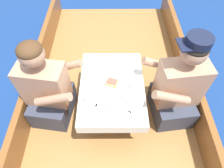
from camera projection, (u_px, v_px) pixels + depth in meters
ground_plane at (112, 115)px, 2.43m from camera, size 60.00×60.00×0.00m
boat_deck at (112, 109)px, 2.32m from camera, size 1.77×3.67×0.28m
gunwale_port at (30, 95)px, 2.08m from camera, size 0.06×3.67×0.31m
gunwale_starboard at (193, 94)px, 2.09m from camera, size 0.06×3.67×0.31m
cockpit_table at (112, 88)px, 1.86m from camera, size 0.59×0.84×0.42m
person_port at (48, 91)px, 1.84m from camera, size 0.56×0.50×0.94m
person_starboard at (177, 89)px, 1.82m from camera, size 0.56×0.49×1.00m
plate_sandwich at (112, 84)px, 1.83m from camera, size 0.22×0.22×0.01m
plate_bread at (117, 63)px, 1.99m from camera, size 0.21×0.21×0.01m
sandwich at (112, 82)px, 1.80m from camera, size 0.12×0.11×0.05m
bowl_port_near at (91, 81)px, 1.83m from camera, size 0.13×0.13×0.04m
bowl_starboard_near at (93, 67)px, 1.94m from camera, size 0.14×0.14×0.04m
bowl_center_far at (115, 106)px, 1.66m from camera, size 0.14×0.14×0.04m
bowl_port_far at (135, 101)px, 1.69m from camera, size 0.14×0.14×0.04m
coffee_cup_port at (88, 99)px, 1.69m from camera, size 0.09×0.06×0.07m
coffee_cup_starboard at (134, 85)px, 1.79m from camera, size 0.10×0.07×0.06m
coffee_cup_center at (127, 72)px, 1.88m from camera, size 0.09×0.06×0.06m
utensil_spoon_port at (105, 57)px, 2.05m from camera, size 0.15×0.10×0.01m
utensil_fork_port at (94, 110)px, 1.66m from camera, size 0.08×0.17×0.00m
utensil_spoon_center at (131, 60)px, 2.02m from camera, size 0.04×0.17×0.01m
utensil_fork_starboard at (135, 115)px, 1.63m from camera, size 0.14×0.13×0.00m
utensil_spoon_starboard at (137, 69)px, 1.94m from camera, size 0.14×0.12×0.01m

